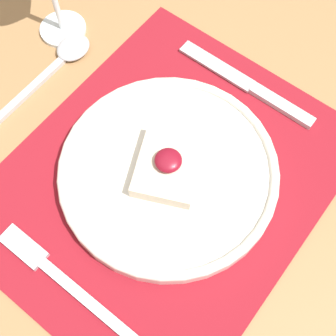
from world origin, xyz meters
TOP-DOWN VIEW (x-y plane):
  - ground_plane at (0.00, 0.00)m, footprint 8.00×8.00m
  - dining_table at (0.00, 0.00)m, footprint 1.15×1.11m
  - placemat at (0.00, 0.00)m, footprint 0.43×0.35m
  - dinner_plate at (0.01, 0.00)m, footprint 0.27×0.27m
  - fork at (-0.17, 0.02)m, footprint 0.02×0.21m
  - knife at (0.18, -0.01)m, footprint 0.02×0.21m
  - spoon at (0.06, 0.22)m, footprint 0.19×0.04m

SIDE VIEW (x-z plane):
  - ground_plane at x=0.00m, z-range 0.00..0.00m
  - dining_table at x=0.00m, z-range 0.28..1.02m
  - placemat at x=0.00m, z-range 0.74..0.75m
  - spoon at x=0.06m, z-range 0.74..0.76m
  - knife at x=0.18m, z-range 0.74..0.75m
  - fork at x=-0.17m, z-range 0.75..0.75m
  - dinner_plate at x=0.01m, z-range 0.73..0.78m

